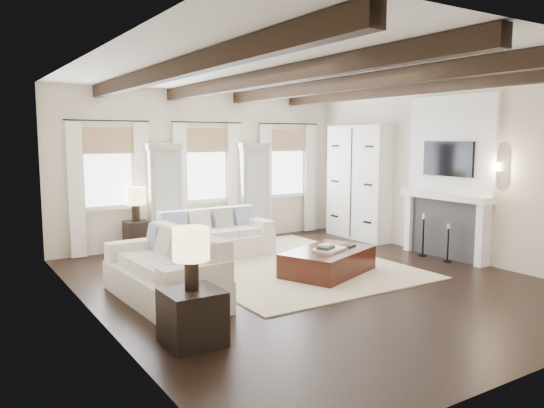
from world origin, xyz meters
TOP-DOWN VIEW (x-y plane):
  - ground at (0.00, 0.00)m, footprint 7.50×7.50m
  - room_shell at (0.75, 0.90)m, footprint 6.54×7.54m
  - area_rug at (0.25, 1.15)m, footprint 3.50×4.48m
  - sofa_back at (-0.48, 2.37)m, footprint 2.11×1.01m
  - sofa_left at (-2.20, 0.32)m, footprint 1.09×2.23m
  - ottoman at (0.52, 0.20)m, footprint 1.81×1.49m
  - tray at (0.50, 0.15)m, footprint 0.61×0.54m
  - book_lower at (0.41, 0.13)m, footprint 0.32×0.28m
  - book_upper at (0.43, 0.15)m, footprint 0.27×0.24m
  - book_loose at (0.97, 0.24)m, footprint 0.29×0.26m
  - side_table_front at (-2.59, -1.35)m, footprint 0.60×0.60m
  - lamp_front at (-2.59, -1.35)m, footprint 0.40×0.40m
  - side_table_back at (-1.63, 3.42)m, footprint 0.43×0.43m
  - lamp_back at (-1.63, 3.42)m, footprint 0.38×0.38m
  - candlestick_near at (2.90, -0.26)m, footprint 0.14×0.14m
  - candlestick_far at (2.90, 0.32)m, footprint 0.16×0.16m

SIDE VIEW (x-z plane):
  - ground at x=0.00m, z-range 0.00..0.00m
  - area_rug at x=0.25m, z-range 0.00..0.02m
  - ottoman at x=0.52m, z-range 0.00..0.41m
  - candlestick_near at x=2.90m, z-range -0.06..0.64m
  - side_table_front at x=-2.59m, z-range 0.00..0.60m
  - side_table_back at x=-1.63m, z-range 0.00..0.64m
  - candlestick_far at x=2.90m, z-range -0.07..0.74m
  - sofa_back at x=-0.48m, z-range -0.09..0.80m
  - sofa_left at x=-2.20m, z-range -0.09..0.85m
  - book_loose at x=0.97m, z-range 0.41..0.44m
  - tray at x=0.50m, z-range 0.41..0.45m
  - book_lower at x=0.41m, z-range 0.45..0.49m
  - book_upper at x=0.43m, z-range 0.49..0.52m
  - lamp_front at x=-2.59m, z-range 0.73..1.41m
  - lamp_back at x=-1.63m, z-range 0.76..1.42m
  - room_shell at x=0.75m, z-range 0.28..3.50m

